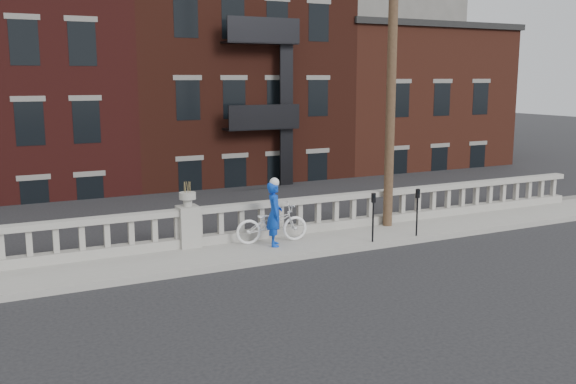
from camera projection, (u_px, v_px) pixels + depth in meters
name	position (u px, v px, depth m)	size (l,w,h in m)	color
ground	(247.00, 296.00, 13.71)	(120.00, 120.00, 0.00)	black
sidewalk	(201.00, 258.00, 16.33)	(32.00, 2.20, 0.15)	gray
balustrade	(188.00, 229.00, 17.07)	(28.00, 0.34, 1.03)	gray
planter_pedestal	(188.00, 222.00, 17.04)	(0.55, 0.55, 1.76)	gray
lower_level	(84.00, 115.00, 33.75)	(80.00, 44.00, 20.80)	#605E59
utility_pole	(392.00, 56.00, 18.69)	(1.60, 0.28, 10.00)	#422D1E
parking_meter_c	(373.00, 212.00, 17.49)	(0.10, 0.09, 1.36)	black
parking_meter_d	(417.00, 207.00, 18.16)	(0.10, 0.09, 1.36)	black
bicycle	(272.00, 223.00, 17.51)	(0.70, 2.01, 1.06)	white
cyclist	(274.00, 214.00, 17.09)	(0.63, 0.42, 1.74)	#0B39B2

